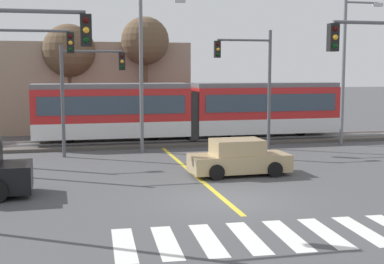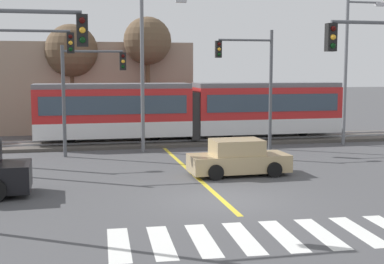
{
  "view_description": "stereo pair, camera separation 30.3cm",
  "coord_description": "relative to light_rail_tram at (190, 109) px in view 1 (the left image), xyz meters",
  "views": [
    {
      "loc": [
        -5.13,
        -17.17,
        4.5
      ],
      "look_at": [
        0.33,
        6.42,
        1.6
      ],
      "focal_mm": 50.0,
      "sensor_mm": 36.0,
      "label": 1
    },
    {
      "loc": [
        -4.84,
        -17.24,
        4.5
      ],
      "look_at": [
        0.33,
        6.42,
        1.6
      ],
      "focal_mm": 50.0,
      "sensor_mm": 36.0,
      "label": 2
    }
  ],
  "objects": [
    {
      "name": "ground_plane",
      "position": [
        -2.05,
        -14.27,
        -2.05
      ],
      "size": [
        200.0,
        200.0,
        0.0
      ],
      "primitive_type": "plane",
      "color": "#474749"
    },
    {
      "name": "track_bed",
      "position": [
        -2.05,
        0.01,
        -1.96
      ],
      "size": [
        120.0,
        4.0,
        0.18
      ],
      "primitive_type": "cube",
      "color": "#4C4742",
      "rests_on": "ground"
    },
    {
      "name": "rail_near",
      "position": [
        -2.05,
        -0.71,
        -1.82
      ],
      "size": [
        120.0,
        0.08,
        0.1
      ],
      "primitive_type": "cube",
      "color": "#939399",
      "rests_on": "track_bed"
    },
    {
      "name": "rail_far",
      "position": [
        -2.05,
        0.73,
        -1.82
      ],
      "size": [
        120.0,
        0.08,
        0.1
      ],
      "primitive_type": "cube",
      "color": "#939399",
      "rests_on": "track_bed"
    },
    {
      "name": "light_rail_tram",
      "position": [
        0.0,
        0.0,
        0.0
      ],
      "size": [
        18.5,
        2.64,
        3.43
      ],
      "color": "silver",
      "rests_on": "track_bed"
    },
    {
      "name": "crosswalk_stripe_0",
      "position": [
        -5.89,
        -18.16,
        -2.04
      ],
      "size": [
        0.69,
        2.82,
        0.01
      ],
      "primitive_type": "cube",
      "rotation": [
        0.0,
        0.0,
        -0.05
      ],
      "color": "silver",
      "rests_on": "ground"
    },
    {
      "name": "crosswalk_stripe_1",
      "position": [
        -4.79,
        -18.21,
        -2.04
      ],
      "size": [
        0.69,
        2.82,
        0.01
      ],
      "primitive_type": "cube",
      "rotation": [
        0.0,
        0.0,
        -0.05
      ],
      "color": "silver",
      "rests_on": "ground"
    },
    {
      "name": "crosswalk_stripe_2",
      "position": [
        -3.69,
        -18.26,
        -2.04
      ],
      "size": [
        0.69,
        2.82,
        0.01
      ],
      "primitive_type": "cube",
      "rotation": [
        0.0,
        0.0,
        -0.05
      ],
      "color": "silver",
      "rests_on": "ground"
    },
    {
      "name": "crosswalk_stripe_3",
      "position": [
        -2.59,
        -18.31,
        -2.04
      ],
      "size": [
        0.69,
        2.82,
        0.01
      ],
      "primitive_type": "cube",
      "rotation": [
        0.0,
        0.0,
        -0.05
      ],
      "color": "silver",
      "rests_on": "ground"
    },
    {
      "name": "crosswalk_stripe_4",
      "position": [
        -1.5,
        -18.36,
        -2.04
      ],
      "size": [
        0.69,
        2.82,
        0.01
      ],
      "primitive_type": "cube",
      "rotation": [
        0.0,
        0.0,
        -0.05
      ],
      "color": "silver",
      "rests_on": "ground"
    },
    {
      "name": "crosswalk_stripe_5",
      "position": [
        -0.4,
        -18.41,
        -2.04
      ],
      "size": [
        0.69,
        2.82,
        0.01
      ],
      "primitive_type": "cube",
      "rotation": [
        0.0,
        0.0,
        -0.05
      ],
      "color": "silver",
      "rests_on": "ground"
    },
    {
      "name": "crosswalk_stripe_6",
      "position": [
        0.7,
        -18.46,
        -2.04
      ],
      "size": [
        0.69,
        2.82,
        0.01
      ],
      "primitive_type": "cube",
      "rotation": [
        0.0,
        0.0,
        -0.05
      ],
      "color": "silver",
      "rests_on": "ground"
    },
    {
      "name": "lane_centre_line",
      "position": [
        -2.05,
        -9.16,
        -2.05
      ],
      "size": [
        0.2,
        14.34,
        0.01
      ],
      "primitive_type": "cube",
      "color": "gold",
      "rests_on": "ground"
    },
    {
      "name": "sedan_crossing",
      "position": [
        -0.21,
        -10.14,
        -1.35
      ],
      "size": [
        4.24,
        1.99,
        1.52
      ],
      "color": "tan",
      "rests_on": "ground"
    },
    {
      "name": "traffic_light_mid_left",
      "position": [
        -9.65,
        -7.43,
        2.28
      ],
      "size": [
        4.25,
        0.38,
        6.54
      ],
      "color": "#515459",
      "rests_on": "ground"
    },
    {
      "name": "traffic_light_far_left",
      "position": [
        -6.36,
        -3.83,
        1.72
      ],
      "size": [
        3.25,
        0.38,
        5.64
      ],
      "color": "#515459",
      "rests_on": "ground"
    },
    {
      "name": "traffic_light_far_right",
      "position": [
        2.65,
        -3.6,
        2.18
      ],
      "size": [
        3.25,
        0.38,
        6.57
      ],
      "color": "#515459",
      "rests_on": "ground"
    },
    {
      "name": "traffic_light_near_left",
      "position": [
        -8.94,
        -15.89,
        2.22
      ],
      "size": [
        3.75,
        0.38,
        6.5
      ],
      "color": "#515459",
      "rests_on": "ground"
    },
    {
      "name": "street_lamp_centre",
      "position": [
        -3.13,
        -3.06,
        2.75
      ],
      "size": [
        2.49,
        0.28,
        8.36
      ],
      "color": "slate",
      "rests_on": "ground"
    },
    {
      "name": "street_lamp_east",
      "position": [
        8.73,
        -2.93,
        2.79
      ],
      "size": [
        2.43,
        0.28,
        8.47
      ],
      "color": "slate",
      "rests_on": "ground"
    },
    {
      "name": "bare_tree_west",
      "position": [
        -7.07,
        5.62,
        3.59
      ],
      "size": [
        3.54,
        3.54,
        7.44
      ],
      "color": "brown",
      "rests_on": "ground"
    },
    {
      "name": "bare_tree_east",
      "position": [
        -2.02,
        4.88,
        4.23
      ],
      "size": [
        3.24,
        3.24,
        7.96
      ],
      "color": "brown",
      "rests_on": "ground"
    },
    {
      "name": "building_backdrop_far",
      "position": [
        -7.92,
        8.53,
        1.09
      ],
      "size": [
        18.43,
        6.0,
        6.27
      ],
      "primitive_type": "cube",
      "color": "gray",
      "rests_on": "ground"
    }
  ]
}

